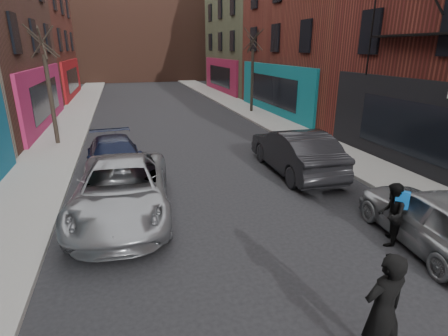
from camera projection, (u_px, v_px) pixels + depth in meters
sidewalk_left at (80, 107)px, 28.15m from camera, size 2.50×84.00×0.13m
sidewalk_right at (229, 101)px, 31.43m from camera, size 2.50×84.00×0.13m
building_far at (137, 30)px, 51.14m from camera, size 40.00×10.00×14.00m
tree_left_far at (47, 75)px, 16.18m from camera, size 2.00×2.00×6.50m
tree_right_far at (252, 63)px, 24.84m from camera, size 2.00×2.00×6.80m
parked_left_far at (122, 189)px, 9.86m from camera, size 3.06×5.82×1.56m
parked_left_end at (115, 158)px, 13.01m from camera, size 2.28×4.86×1.37m
parked_right_far at (436, 219)px, 8.23m from camera, size 2.27×4.57×1.50m
parked_right_end at (295, 151)px, 13.31m from camera, size 1.94×5.18×1.69m
skateboarder at (383, 311)px, 4.94m from camera, size 0.71×0.49×1.87m
pedestrian at (391, 214)px, 8.37m from camera, size 0.96×0.96×1.57m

